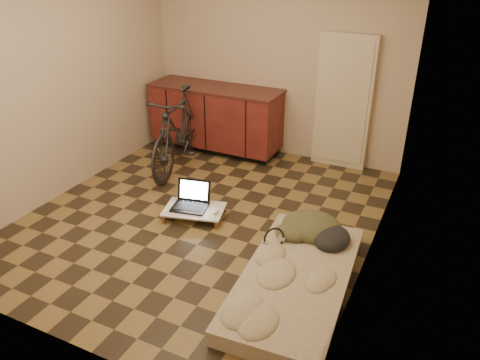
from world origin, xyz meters
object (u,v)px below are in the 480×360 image
at_px(futon, 296,280).
at_px(lap_desk, 194,210).
at_px(bicycle, 179,126).
at_px(laptop, 191,201).

height_order(futon, lap_desk, futon).
relative_size(bicycle, futon, 0.94).
height_order(bicycle, futon, bicycle).
bearing_deg(laptop, bicycle, 115.52).
distance_m(futon, lap_desk, 1.51).
bearing_deg(futon, bicycle, 138.97).
height_order(futon, laptop, laptop).
bearing_deg(bicycle, laptop, -63.03).
height_order(lap_desk, laptop, laptop).
bearing_deg(laptop, futon, -36.91).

